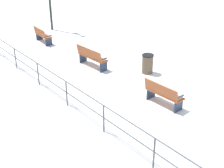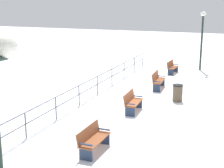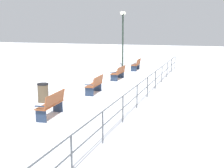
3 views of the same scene
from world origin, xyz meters
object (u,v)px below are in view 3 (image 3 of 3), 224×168
Objects in this scene: bench_second at (119,73)px; bench_fourth at (52,104)px; bench_nearest at (136,64)px; lamppost_near at (123,27)px; bench_third at (95,85)px; trash_bin at (43,93)px.

bench_second is 0.94× the size of bench_fourth.
bench_nearest is 13.50m from bench_fourth.
bench_fourth is at bearing 95.83° from lamppost_near.
bench_third is at bearing -94.16° from bench_fourth.
trash_bin is (1.61, 2.42, -0.04)m from bench_third.
bench_fourth is (-0.03, 8.99, 0.06)m from bench_second.
bench_fourth is 2.59m from trash_bin.
bench_third is 11.33m from lamppost_near.
bench_second is 1.06× the size of bench_third.
bench_fourth is 0.38× the size of lamppost_near.
lamppost_near reaches higher than bench_nearest.
bench_second is 7.08m from trash_bin.
bench_fourth is (0.06, 4.50, 0.04)m from bench_third.
trash_bin is (1.53, 6.91, -0.01)m from bench_second.
lamppost_near is 13.58m from trash_bin.
bench_second is 8.99m from bench_fourth.
lamppost_near is at bearing -87.59° from bench_fourth.
lamppost_near is at bearing -51.31° from bench_nearest.
lamppost_near is (1.54, -6.35, 2.86)m from bench_second.
bench_fourth is (0.06, 13.50, 0.05)m from bench_nearest.
lamppost_near is (1.63, -1.85, 2.85)m from bench_nearest.
bench_third reaches higher than bench_nearest.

